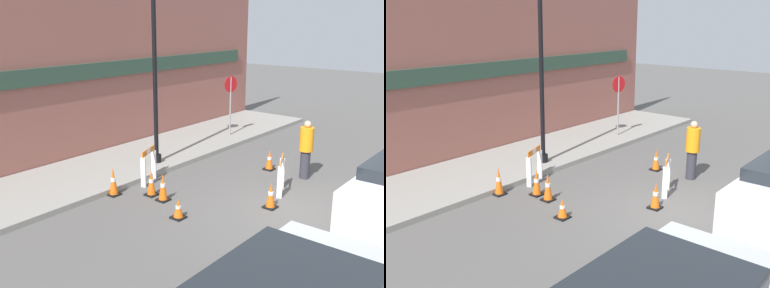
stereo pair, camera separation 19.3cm
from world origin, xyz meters
The scene contains 14 objects.
ground_plane centered at (0.00, 0.00, 0.00)m, with size 60.00×60.00×0.00m, color #565451.
sidewalk_slab centered at (0.00, 6.01, 0.07)m, with size 18.00×3.02×0.14m.
storefront_facade centered at (0.00, 7.60, 2.75)m, with size 18.00×0.22×5.50m.
streetlamp_post centered at (0.39, 5.16, 4.04)m, with size 0.44×0.44×6.16m.
stop_sign centered at (4.58, 5.36, 1.63)m, with size 0.59×0.15×2.22m.
barricade_0 centered at (-0.78, 4.35, 0.53)m, with size 0.79×0.42×0.98m.
barricade_1 centered at (0.86, 1.15, 0.52)m, with size 0.74×0.43×0.99m.
traffic_cone_0 centered at (-2.01, 4.40, 0.36)m, with size 0.30×0.30×0.74m.
traffic_cone_1 centered at (-1.40, 3.64, 0.33)m, with size 0.30×0.30×0.69m.
traffic_cone_2 centered at (-1.46, 3.17, 0.35)m, with size 0.30×0.30×0.72m.
traffic_cone_3 centered at (-2.00, 2.20, 0.22)m, with size 0.30×0.30×0.47m.
traffic_cone_4 centered at (2.33, 2.34, 0.30)m, with size 0.30×0.30×0.62m.
traffic_cone_5 centered at (-0.14, 0.87, 0.31)m, with size 0.30×0.30×0.65m.
person_worker centered at (2.32, 1.19, 0.89)m, with size 0.54×0.54×1.68m.
Camera 2 is at (-8.95, -4.20, 4.41)m, focal length 42.00 mm.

